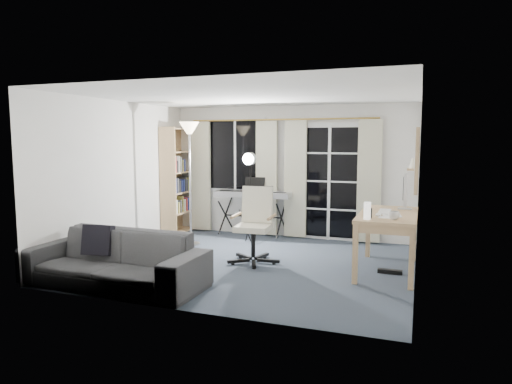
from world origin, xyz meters
TOP-DOWN VIEW (x-y plane):
  - floor at (0.00, 0.00)m, footprint 4.50×4.00m
  - window at (-1.05, 1.97)m, footprint 1.20×0.08m
  - french_door at (0.75, 1.97)m, footprint 1.32×0.09m
  - curtains at (-0.14, 1.88)m, footprint 3.60×0.07m
  - bookshelf at (-2.12, 1.62)m, footprint 0.36×0.95m
  - torchiere_lamp at (-1.37, 0.72)m, footprint 0.34×0.34m
  - keyboard_piano at (-0.60, 1.70)m, footprint 1.42×0.71m
  - studio_light at (-0.45, 1.13)m, footprint 0.28×0.32m
  - office_chair at (0.01, 0.15)m, footprint 0.74×0.76m
  - desk at (1.88, 0.23)m, footprint 0.75×1.50m
  - monitor at (2.08, 0.68)m, footprint 0.19×0.58m
  - desk_clutter at (1.81, -0.00)m, footprint 0.47×0.91m
  - mug at (1.98, -0.27)m, footprint 0.13×0.10m
  - wall_mirror at (2.22, -0.35)m, footprint 0.04×0.94m
  - framed_print at (2.23, 0.55)m, footprint 0.03×0.42m
  - wall_shelf at (2.16, 1.05)m, footprint 0.16×0.30m
  - sofa at (-1.22, -1.55)m, footprint 2.29×0.72m

SIDE VIEW (x-z plane):
  - floor at x=0.00m, z-range -0.02..0.00m
  - sofa at x=-1.22m, z-range 0.00..0.89m
  - desk_clutter at x=1.81m, z-range 0.12..1.14m
  - office_chair at x=0.01m, z-range 0.10..1.20m
  - desk at x=1.88m, z-range 0.30..1.10m
  - keyboard_piano at x=-0.60m, z-range 0.27..1.29m
  - mug at x=1.98m, z-range 0.80..0.93m
  - bookshelf at x=-2.12m, z-range -0.05..1.97m
  - french_door at x=0.75m, z-range -0.03..2.08m
  - curtains at x=-0.14m, z-range 0.03..2.16m
  - monitor at x=2.08m, z-range 0.85..1.36m
  - studio_light at x=-0.45m, z-range 0.48..2.09m
  - wall_shelf at x=2.16m, z-range 1.32..1.50m
  - window at x=-1.05m, z-range 0.80..2.20m
  - wall_mirror at x=2.22m, z-range 1.18..1.92m
  - framed_print at x=2.23m, z-range 1.44..1.76m
  - torchiere_lamp at x=-1.37m, z-range 0.63..2.71m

